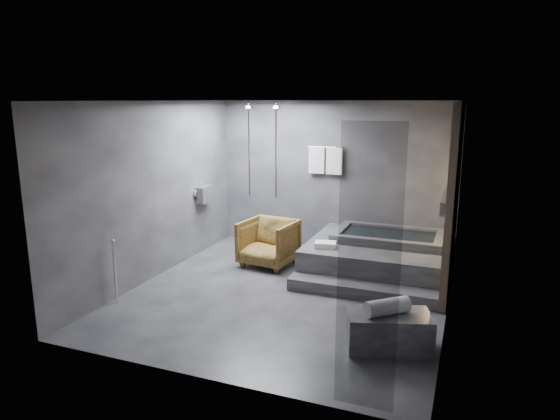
% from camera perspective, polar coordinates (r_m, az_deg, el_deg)
% --- Properties ---
extents(room, '(5.00, 5.04, 2.82)m').
position_cam_1_polar(room, '(7.17, 4.57, 3.78)').
color(room, '#28282B').
rests_on(room, ground).
extents(tub_deck, '(2.20, 2.00, 0.50)m').
position_cam_1_polar(tub_deck, '(8.52, 11.00, -5.26)').
color(tub_deck, '#2D2D2F').
rests_on(tub_deck, ground).
extents(tub_step, '(2.20, 0.36, 0.18)m').
position_cam_1_polar(tub_step, '(7.47, 9.29, -9.05)').
color(tub_step, '#2D2D2F').
rests_on(tub_step, ground).
extents(concrete_bench, '(1.06, 0.79, 0.42)m').
position_cam_1_polar(concrete_bench, '(6.04, 12.32, -13.33)').
color(concrete_bench, '#38383B').
rests_on(concrete_bench, ground).
extents(driftwood_chair, '(0.95, 0.98, 0.80)m').
position_cam_1_polar(driftwood_chair, '(8.63, -1.33, -3.73)').
color(driftwood_chair, '#3F2B0F').
rests_on(driftwood_chair, ground).
extents(rolled_towel, '(0.52, 0.49, 0.19)m').
position_cam_1_polar(rolled_towel, '(5.89, 12.17, -10.76)').
color(rolled_towel, white).
rests_on(rolled_towel, concrete_bench).
extents(deck_towel, '(0.38, 0.31, 0.09)m').
position_cam_1_polar(deck_towel, '(8.03, 5.20, -3.97)').
color(deck_towel, white).
rests_on(deck_towel, tub_deck).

